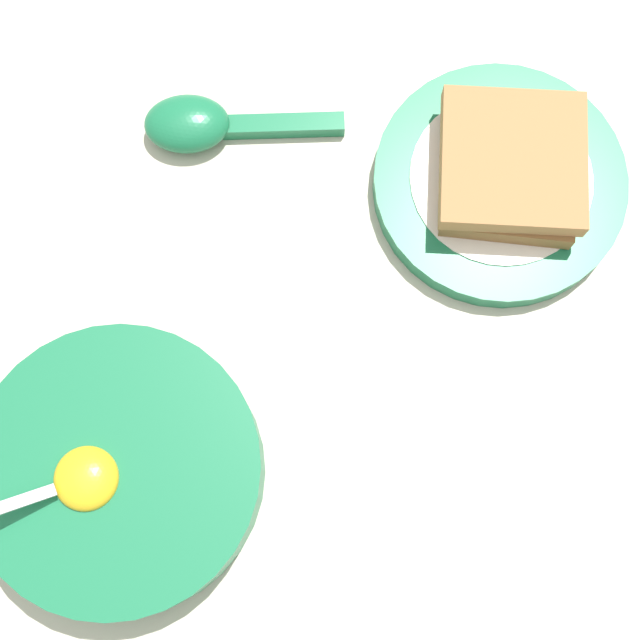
{
  "coord_description": "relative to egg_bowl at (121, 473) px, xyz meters",
  "views": [
    {
      "loc": [
        0.08,
        -0.07,
        0.57
      ],
      "look_at": [
        -0.04,
        -0.02,
        0.02
      ],
      "focal_mm": 50.0,
      "sensor_mm": 36.0,
      "label": 1
    }
  ],
  "objects": [
    {
      "name": "soup_spoon",
      "position": [
        -0.2,
        0.13,
        -0.01
      ],
      "size": [
        0.07,
        0.14,
        0.03
      ],
      "color": "#196B42",
      "rests_on": "ground_plane"
    },
    {
      "name": "toast_plate",
      "position": [
        -0.09,
        0.3,
        -0.01
      ],
      "size": [
        0.17,
        0.17,
        0.02
      ],
      "color": "#196B42",
      "rests_on": "ground_plane"
    },
    {
      "name": "toast_sandwich",
      "position": [
        -0.09,
        0.3,
        0.01
      ],
      "size": [
        0.13,
        0.12,
        0.03
      ],
      "color": "brown",
      "rests_on": "toast_plate"
    },
    {
      "name": "ground_plane",
      "position": [
        -0.0,
        0.17,
        -0.02
      ],
      "size": [
        3.0,
        3.0,
        0.0
      ],
      "primitive_type": "plane",
      "color": "beige"
    },
    {
      "name": "egg_bowl",
      "position": [
        0.0,
        0.0,
        0.0
      ],
      "size": [
        0.17,
        0.17,
        0.07
      ],
      "color": "#196B42",
      "rests_on": "ground_plane"
    }
  ]
}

